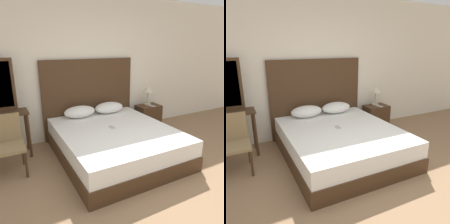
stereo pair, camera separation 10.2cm
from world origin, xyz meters
TOP-DOWN VIEW (x-y plane):
  - ground_plane at (0.00, 0.00)m, footprint 16.00×16.00m
  - wall_back at (0.00, 2.60)m, footprint 10.00×0.06m
  - bed at (-0.05, 1.47)m, footprint 1.78×2.07m
  - headboard at (-0.05, 2.53)m, footprint 1.86×0.05m
  - pillow_left at (-0.36, 2.28)m, footprint 0.59×0.34m
  - pillow_right at (0.26, 2.28)m, footprint 0.59×0.34m
  - phone_on_bed at (-0.08, 1.52)m, footprint 0.09×0.16m
  - nightstand at (1.22, 2.26)m, footprint 0.51×0.35m
  - table_lamp at (1.24, 2.33)m, footprint 0.23×0.23m
  - phone_on_nightstand at (1.25, 2.17)m, footprint 0.11×0.16m
  - chair at (-1.66, 1.75)m, footprint 0.50×0.46m

SIDE VIEW (x-z plane):
  - ground_plane at x=0.00m, z-range 0.00..0.00m
  - bed at x=-0.05m, z-range 0.00..0.48m
  - nightstand at x=1.22m, z-range 0.00..0.52m
  - chair at x=-1.66m, z-range 0.06..0.90m
  - phone_on_bed at x=-0.08m, z-range 0.48..0.49m
  - phone_on_nightstand at x=1.25m, z-range 0.52..0.53m
  - pillow_left at x=-0.36m, z-range 0.48..0.69m
  - pillow_right at x=0.26m, z-range 0.48..0.69m
  - headboard at x=-0.05m, z-range 0.00..1.53m
  - table_lamp at x=1.24m, z-range 0.63..1.04m
  - wall_back at x=0.00m, z-range 0.00..2.70m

